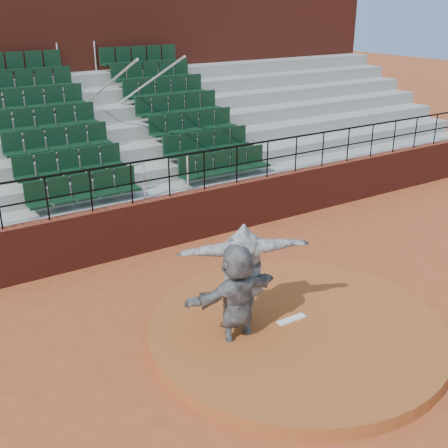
{
  "coord_description": "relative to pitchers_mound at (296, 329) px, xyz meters",
  "views": [
    {
      "loc": [
        -5.96,
        -6.83,
        5.87
      ],
      "look_at": [
        0.0,
        2.5,
        1.4
      ],
      "focal_mm": 45.0,
      "sensor_mm": 36.0,
      "label": 1
    }
  ],
  "objects": [
    {
      "name": "pitcher",
      "position": [
        -0.77,
        0.67,
        1.1
      ],
      "size": [
        2.47,
        1.46,
        1.95
      ],
      "primitive_type": "imported",
      "rotation": [
        0.0,
        0.0,
        2.78
      ],
      "color": "black",
      "rests_on": "pitchers_mound"
    },
    {
      "name": "press_box_facade",
      "position": [
        0.0,
        12.6,
        3.43
      ],
      "size": [
        24.0,
        3.0,
        7.1
      ],
      "primitive_type": "cube",
      "color": "maroon",
      "rests_on": "ground"
    },
    {
      "name": "pitching_rubber",
      "position": [
        0.0,
        0.15,
        0.14
      ],
      "size": [
        0.6,
        0.15,
        0.03
      ],
      "primitive_type": "cube",
      "color": "white",
      "rests_on": "pitchers_mound"
    },
    {
      "name": "seating_deck",
      "position": [
        0.0,
        8.65,
        1.31
      ],
      "size": [
        24.0,
        5.97,
        4.63
      ],
      "color": "#979792",
      "rests_on": "ground"
    },
    {
      "name": "boundary_wall",
      "position": [
        0.0,
        5.0,
        0.53
      ],
      "size": [
        24.0,
        0.3,
        1.3
      ],
      "primitive_type": "cube",
      "color": "maroon",
      "rests_on": "ground"
    },
    {
      "name": "ground",
      "position": [
        0.0,
        0.0,
        -0.12
      ],
      "size": [
        90.0,
        90.0,
        0.0
      ],
      "primitive_type": "plane",
      "color": "#A54925",
      "rests_on": "ground"
    },
    {
      "name": "pitchers_mound",
      "position": [
        0.0,
        0.0,
        0.0
      ],
      "size": [
        5.5,
        5.5,
        0.25
      ],
      "primitive_type": "cylinder",
      "color": "#A45124",
      "rests_on": "ground"
    },
    {
      "name": "wall_railing",
      "position": [
        0.0,
        5.0,
        1.9
      ],
      "size": [
        24.04,
        0.05,
        1.03
      ],
      "color": "black",
      "rests_on": "boundary_wall"
    },
    {
      "name": "fielder",
      "position": [
        -1.16,
        0.29,
        0.88
      ],
      "size": [
        1.89,
        0.66,
        2.02
      ],
      "primitive_type": "imported",
      "rotation": [
        0.0,
        0.0,
        3.18
      ],
      "color": "black",
      "rests_on": "ground"
    }
  ]
}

